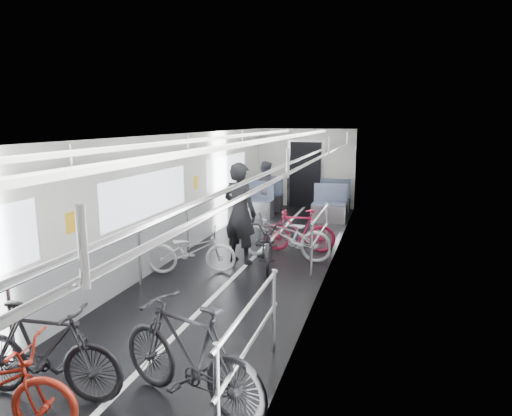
{
  "coord_description": "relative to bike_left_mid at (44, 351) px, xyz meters",
  "views": [
    {
      "loc": [
        2.47,
        -6.88,
        2.66
      ],
      "look_at": [
        0.0,
        1.55,
        0.96
      ],
      "focal_mm": 32.0,
      "sensor_mm": 36.0,
      "label": 1
    }
  ],
  "objects": [
    {
      "name": "car_shell",
      "position": [
        0.6,
        5.38,
        0.64
      ],
      "size": [
        3.02,
        14.01,
        2.41
      ],
      "color": "black",
      "rests_on": "ground"
    },
    {
      "name": "bike_right_near",
      "position": [
        1.39,
        0.29,
        0.04
      ],
      "size": [
        1.82,
        1.02,
        1.05
      ],
      "primitive_type": "imported",
      "rotation": [
        0.0,
        0.0,
        -1.89
      ],
      "color": "black",
      "rests_on": "floor"
    },
    {
      "name": "person_seated",
      "position": [
        -0.27,
        9.04,
        0.27
      ],
      "size": [
        0.87,
        0.76,
        1.53
      ],
      "primitive_type": "imported",
      "rotation": [
        0.0,
        0.0,
        2.87
      ],
      "color": "#302F38",
      "rests_on": "floor"
    },
    {
      "name": "bike_aisle",
      "position": [
        1.01,
        4.53,
        -0.03
      ],
      "size": [
        1.06,
        1.86,
        0.92
      ],
      "primitive_type": "imported",
      "rotation": [
        0.0,
        0.0,
        0.27
      ],
      "color": "black",
      "rests_on": "floor"
    },
    {
      "name": "person_standing",
      "position": [
        0.44,
        4.63,
        0.46
      ],
      "size": [
        0.8,
        0.65,
        1.91
      ],
      "primitive_type": "imported",
      "rotation": [
        0.0,
        0.0,
        2.82
      ],
      "color": "black",
      "rests_on": "floor"
    },
    {
      "name": "bike_left_mid",
      "position": [
        0.0,
        0.0,
        0.0
      ],
      "size": [
        1.66,
        0.62,
        0.98
      ],
      "primitive_type": "imported",
      "rotation": [
        0.0,
        0.0,
        1.67
      ],
      "color": "black",
      "rests_on": "floor"
    },
    {
      "name": "bike_right_mid",
      "position": [
        1.23,
        5.05,
        -0.01
      ],
      "size": [
        1.87,
        0.79,
        0.96
      ],
      "primitive_type": "imported",
      "rotation": [
        0.0,
        0.0,
        -1.66
      ],
      "color": "#BABBC0",
      "rests_on": "floor"
    },
    {
      "name": "bike_right_far",
      "position": [
        1.38,
        5.65,
        -0.05
      ],
      "size": [
        1.5,
        0.56,
        0.88
      ],
      "primitive_type": "imported",
      "rotation": [
        0.0,
        0.0,
        -1.47
      ],
      "color": "#BA1738",
      "rests_on": "floor"
    },
    {
      "name": "bike_left_far",
      "position": [
        -0.18,
        3.8,
        -0.08
      ],
      "size": [
        1.64,
        1.0,
        0.82
      ],
      "primitive_type": "imported",
      "rotation": [
        0.0,
        0.0,
        1.89
      ],
      "color": "#B7B8BC",
      "rests_on": "floor"
    }
  ]
}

